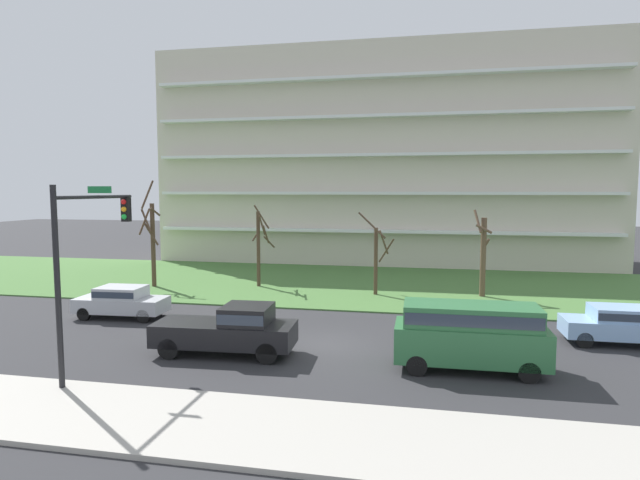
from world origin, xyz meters
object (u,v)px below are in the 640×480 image
Objects in this scene: tree_right at (483,254)px; traffic_signal_mast at (85,249)px; tree_far_left at (152,239)px; van_green_near_left at (470,332)px; tree_center at (377,257)px; pickup_black_center_left at (231,329)px; sedan_blue_near_right at (620,324)px; sedan_silver_center_right at (122,300)px; tree_left at (260,245)px.

tree_right is 0.80× the size of traffic_signal_mast.
van_green_near_left is (19.01, -12.33, -1.79)m from tree_far_left.
tree_right is (6.15, 0.73, 0.21)m from tree_center.
pickup_black_center_left reaches higher than sedan_blue_near_right.
pickup_black_center_left reaches higher than sedan_silver_center_right.
tree_far_left is at bearing -179.32° from tree_center.
sedan_silver_center_right and sedan_blue_near_right have the same top height.
tree_right reaches higher than pickup_black_center_left.
traffic_signal_mast is (6.29, -15.55, 1.19)m from tree_far_left.
tree_far_left reaches higher than tree_left.
van_green_near_left reaches higher than sedan_silver_center_right.
tree_far_left is 1.07× the size of traffic_signal_mast.
van_green_near_left is 8.89m from pickup_black_center_left.
traffic_signal_mast is at bearing -166.38° from van_green_near_left.
pickup_black_center_left is at bearing 179.33° from van_green_near_left.
tree_center reaches higher than sedan_blue_near_right.
pickup_black_center_left is 0.85× the size of traffic_signal_mast.
tree_center is at bearing -37.24° from sedan_blue_near_right.
tree_center reaches higher than sedan_silver_center_right.
tree_far_left is 1.34× the size of tree_right.
tree_left is at bearing -27.14° from sedan_blue_near_right.
tree_far_left reaches higher than tree_right.
tree_right reaches higher than sedan_blue_near_right.
pickup_black_center_left is 8.72m from sedan_silver_center_right.
tree_right reaches higher than van_green_near_left.
pickup_black_center_left is at bearing -76.50° from tree_left.
tree_right is 0.94× the size of pickup_black_center_left.
tree_center reaches higher than van_green_near_left.
tree_left reaches higher than sedan_blue_near_right.
tree_left is 0.98× the size of pickup_black_center_left.
traffic_signal_mast reaches higher than van_green_near_left.
tree_far_left reaches higher than sedan_blue_near_right.
tree_right is at bearing 6.76° from tree_center.
tree_center is (7.72, -1.24, -0.40)m from tree_left.
sedan_silver_center_right is 22.64m from sedan_blue_near_right.
tree_right reaches higher than tree_center.
tree_far_left is 16.82m from traffic_signal_mast.
tree_far_left is 1.38× the size of tree_center.
sedan_silver_center_right is 1.02× the size of sedan_blue_near_right.
tree_right reaches higher than sedan_silver_center_right.
sedan_blue_near_right is 20.81m from traffic_signal_mast.
pickup_black_center_left is at bearing -128.67° from tree_right.
traffic_signal_mast is (-14.42, -16.45, 1.80)m from tree_right.
tree_left is 20.73m from sedan_blue_near_right.
tree_center is 1.15× the size of sedan_blue_near_right.
tree_far_left is at bearing 112.02° from traffic_signal_mast.
tree_left is at bearing 130.96° from van_green_near_left.
traffic_signal_mast reaches higher than pickup_black_center_left.
sedan_blue_near_right is (22.64, 0.00, 0.00)m from sedan_silver_center_right.
tree_far_left is 1.58× the size of sedan_blue_near_right.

